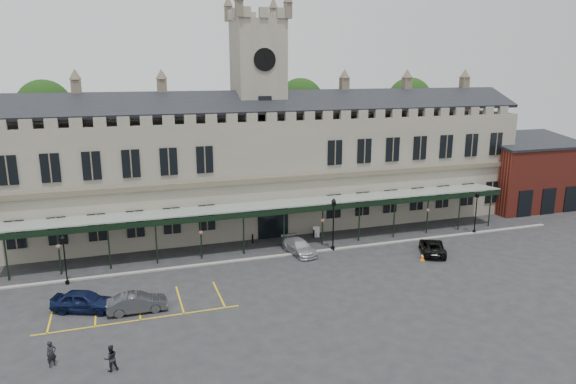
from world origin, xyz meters
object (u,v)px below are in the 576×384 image
object	(u,v)px
car_left_a	(84,301)
person_a	(51,354)
lamp_post_right	(476,208)
clock_tower	(259,107)
lamp_post_left	(64,255)
sign_board	(316,232)
traffic_cone	(422,257)
car_taxi	(299,247)
person_b	(111,358)
lamp_post_mid	(333,219)
station_building	(260,168)
car_van	(432,247)
car_left_b	(137,303)

from	to	relation	value
car_left_a	person_a	bearing A→B (deg)	-169.04
lamp_post_right	person_a	distance (m)	42.23
clock_tower	person_a	distance (m)	32.92
lamp_post_left	sign_board	size ratio (longest dim) A/B	3.58
traffic_cone	car_taxi	world-z (taller)	car_taxi
car_left_a	person_b	size ratio (longest dim) A/B	2.84
lamp_post_mid	person_b	xyz separation A→B (m)	(-20.30, -14.78, -2.28)
clock_tower	person_b	size ratio (longest dim) A/B	15.46
station_building	lamp_post_right	size ratio (longest dim) A/B	12.95
car_left_a	person_b	world-z (taller)	person_b
clock_tower	traffic_cone	size ratio (longest dim) A/B	37.29
station_building	car_left_a	distance (m)	24.96
car_van	sign_board	bearing A→B (deg)	-14.91
sign_board	car_left_a	distance (m)	24.34
station_building	traffic_cone	size ratio (longest dim) A/B	90.21
sign_board	person_a	xyz separation A→B (m)	(-23.50, -17.34, 0.24)
station_building	traffic_cone	bearing A→B (deg)	-54.60
lamp_post_left	car_left_b	xyz separation A→B (m)	(5.23, -6.90, -1.80)
car_taxi	person_a	world-z (taller)	person_a
car_left_b	traffic_cone	bearing A→B (deg)	-84.41
lamp_post_mid	person_b	distance (m)	25.22
clock_tower	lamp_post_mid	distance (m)	15.18
sign_board	car_taxi	world-z (taller)	car_taxi
clock_tower	lamp_post_left	world-z (taller)	clock_tower
car_left_b	car_van	size ratio (longest dim) A/B	0.90
car_left_a	car_van	bearing A→B (deg)	-63.34
lamp_post_right	car_taxi	size ratio (longest dim) A/B	1.00
clock_tower	person_b	world-z (taller)	clock_tower
clock_tower	car_left_a	bearing A→B (deg)	-136.84
car_van	car_taxi	bearing A→B (deg)	9.08
person_b	clock_tower	bearing A→B (deg)	-137.32
lamp_post_right	car_taxi	world-z (taller)	lamp_post_right
lamp_post_left	car_van	size ratio (longest dim) A/B	0.90
lamp_post_mid	sign_board	xyz separation A→B (m)	(-0.10, 4.11, -2.51)
clock_tower	car_left_b	world-z (taller)	clock_tower
lamp_post_left	car_van	world-z (taller)	lamp_post_left
sign_board	person_b	size ratio (longest dim) A/B	0.73
clock_tower	person_b	bearing A→B (deg)	-122.16
lamp_post_mid	car_left_a	distance (m)	23.13
station_building	car_van	world-z (taller)	station_building
lamp_post_right	car_left_a	size ratio (longest dim) A/B	1.02
car_left_a	car_van	distance (m)	30.86
station_building	car_left_b	size ratio (longest dim) A/B	14.22
clock_tower	car_taxi	size ratio (longest dim) A/B	5.36
station_building	person_a	xyz separation A→B (m)	(-19.20, -23.66, -5.66)
car_taxi	person_a	bearing A→B (deg)	-155.63
lamp_post_left	car_left_b	distance (m)	8.84
clock_tower	car_left_b	size ratio (longest dim) A/B	5.88
sign_board	car_taxi	distance (m)	5.15
lamp_post_left	car_van	bearing A→B (deg)	-5.71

